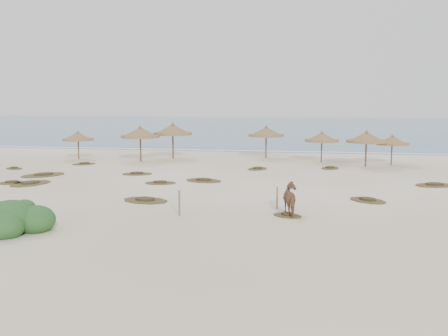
{
  "coord_description": "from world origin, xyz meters",
  "views": [
    {
      "loc": [
        7.33,
        -24.12,
        5.17
      ],
      "look_at": [
        2.2,
        5.0,
        1.11
      ],
      "focal_mm": 40.0,
      "sensor_mm": 36.0,
      "label": 1
    }
  ],
  "objects_px": {
    "palapa_1": "(140,133)",
    "horse": "(292,199)",
    "palapa_0": "(78,137)",
    "bush": "(12,219)"
  },
  "relations": [
    {
      "from": "palapa_0",
      "to": "palapa_1",
      "type": "height_order",
      "value": "palapa_1"
    },
    {
      "from": "palapa_0",
      "to": "horse",
      "type": "bearing_deg",
      "value": -43.56
    },
    {
      "from": "horse",
      "to": "palapa_1",
      "type": "bearing_deg",
      "value": -69.69
    },
    {
      "from": "palapa_1",
      "to": "horse",
      "type": "height_order",
      "value": "palapa_1"
    },
    {
      "from": "palapa_0",
      "to": "bush",
      "type": "relative_size",
      "value": 0.94
    },
    {
      "from": "horse",
      "to": "bush",
      "type": "height_order",
      "value": "horse"
    },
    {
      "from": "horse",
      "to": "palapa_0",
      "type": "bearing_deg",
      "value": -60.2
    },
    {
      "from": "palapa_1",
      "to": "horse",
      "type": "relative_size",
      "value": 1.96
    },
    {
      "from": "horse",
      "to": "bush",
      "type": "relative_size",
      "value": 0.53
    },
    {
      "from": "palapa_1",
      "to": "horse",
      "type": "xyz_separation_m",
      "value": [
        13.42,
        -17.84,
        -1.66
      ]
    }
  ]
}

